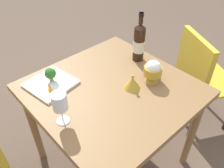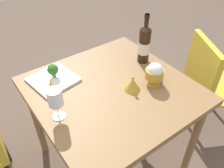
# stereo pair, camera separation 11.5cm
# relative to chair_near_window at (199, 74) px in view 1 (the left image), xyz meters

# --- Properties ---
(ground_plane) EXTENTS (8.00, 8.00, 0.00)m
(ground_plane) POSITION_rel_chair_near_window_xyz_m (0.16, 0.77, -0.53)
(ground_plane) COLOR brown
(dining_table) EXTENTS (0.90, 0.90, 0.73)m
(dining_table) POSITION_rel_chair_near_window_xyz_m (0.16, 0.77, 0.11)
(dining_table) COLOR olive
(dining_table) RESTS_ON ground_plane
(chair_near_window) EXTENTS (0.54, 0.54, 0.85)m
(chair_near_window) POSITION_rel_chair_near_window_xyz_m (0.00, 0.00, 0.00)
(chair_near_window) COLOR gold
(chair_near_window) RESTS_ON ground_plane
(wine_bottle) EXTENTS (0.08, 0.08, 0.33)m
(wine_bottle) POSITION_rel_chair_near_window_xyz_m (0.27, 0.43, 0.33)
(wine_bottle) COLOR black
(wine_bottle) RESTS_ON dining_table
(wine_glass) EXTENTS (0.08, 0.08, 0.18)m
(wine_glass) POSITION_rel_chair_near_window_xyz_m (0.14, 1.12, 0.33)
(wine_glass) COLOR white
(wine_glass) RESTS_ON dining_table
(rice_bowl) EXTENTS (0.11, 0.11, 0.14)m
(rice_bowl) POSITION_rel_chair_near_window_xyz_m (0.05, 0.54, 0.27)
(rice_bowl) COLOR gold
(rice_bowl) RESTS_ON dining_table
(rice_bowl_lid) EXTENTS (0.10, 0.10, 0.09)m
(rice_bowl_lid) POSITION_rel_chair_near_window_xyz_m (0.08, 0.68, 0.24)
(rice_bowl_lid) COLOR gold
(rice_bowl_lid) RESTS_ON dining_table
(serving_plate) EXTENTS (0.29, 0.29, 0.02)m
(serving_plate) POSITION_rel_chair_near_window_xyz_m (0.43, 1.02, 0.21)
(serving_plate) COLOR white
(serving_plate) RESTS_ON dining_table
(broccoli_floret) EXTENTS (0.07, 0.07, 0.09)m
(broccoli_floret) POSITION_rel_chair_near_window_xyz_m (0.45, 1.00, 0.26)
(broccoli_floret) COLOR #729E4C
(broccoli_floret) RESTS_ON serving_plate
(carrot_garnish_left) EXTENTS (0.03, 0.03, 0.06)m
(carrot_garnish_left) POSITION_rel_chair_near_window_xyz_m (0.37, 1.06, 0.24)
(carrot_garnish_left) COLOR orange
(carrot_garnish_left) RESTS_ON serving_plate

